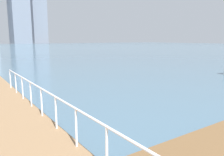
% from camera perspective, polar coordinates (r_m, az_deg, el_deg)
% --- Properties ---
extents(ground_plane, '(300.00, 300.00, 0.00)m').
position_cam_1_polar(ground_plane, '(15.85, -13.04, -2.20)').
color(ground_plane, slate).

